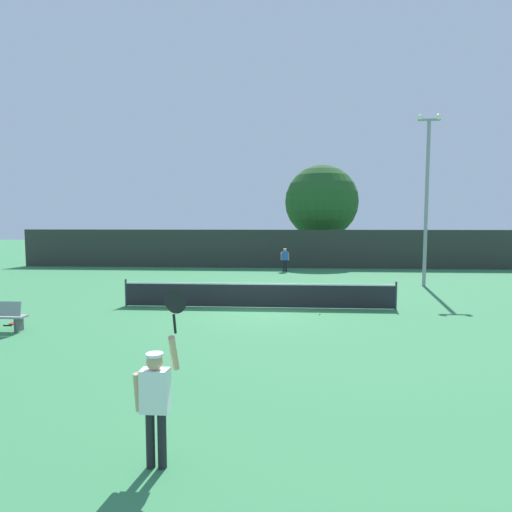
# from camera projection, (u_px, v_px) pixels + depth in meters

# --- Properties ---
(ground_plane) EXTENTS (120.00, 120.00, 0.00)m
(ground_plane) POSITION_uv_depth(u_px,v_px,m) (258.00, 308.00, 16.11)
(ground_plane) COLOR #387F4C
(tennis_net) EXTENTS (10.62, 0.08, 1.07)m
(tennis_net) POSITION_uv_depth(u_px,v_px,m) (258.00, 295.00, 16.07)
(tennis_net) COLOR #232328
(tennis_net) RESTS_ON ground
(perimeter_fence) EXTENTS (37.03, 0.12, 2.79)m
(perimeter_fence) POSITION_uv_depth(u_px,v_px,m) (270.00, 249.00, 30.10)
(perimeter_fence) COLOR #2D332D
(perimeter_fence) RESTS_ON ground
(player_serving) EXTENTS (0.67, 0.38, 2.42)m
(player_serving) POSITION_uv_depth(u_px,v_px,m) (156.00, 392.00, 5.53)
(player_serving) COLOR white
(player_serving) RESTS_ON ground
(player_receiving) EXTENTS (0.57, 0.23, 1.56)m
(player_receiving) POSITION_uv_depth(u_px,v_px,m) (285.00, 258.00, 27.85)
(player_receiving) COLOR blue
(player_receiving) RESTS_ON ground
(tennis_ball) EXTENTS (0.07, 0.07, 0.07)m
(tennis_ball) POSITION_uv_depth(u_px,v_px,m) (320.00, 314.00, 14.83)
(tennis_ball) COLOR #CCE033
(tennis_ball) RESTS_ON ground
(spare_racket) EXTENTS (0.28, 0.52, 0.04)m
(spare_racket) POSITION_uv_depth(u_px,v_px,m) (14.00, 323.00, 13.54)
(spare_racket) COLOR black
(spare_racket) RESTS_ON ground
(light_pole) EXTENTS (1.18, 0.28, 8.77)m
(light_pole) POSITION_uv_depth(u_px,v_px,m) (427.00, 190.00, 21.17)
(light_pole) COLOR gray
(light_pole) RESTS_ON ground
(large_tree) EXTENTS (5.94, 5.94, 7.96)m
(large_tree) POSITION_uv_depth(u_px,v_px,m) (322.00, 202.00, 33.69)
(large_tree) COLOR brown
(large_tree) RESTS_ON ground
(parked_car_near) EXTENTS (2.36, 4.39, 1.69)m
(parked_car_near) POSITION_uv_depth(u_px,v_px,m) (239.00, 249.00, 39.03)
(parked_car_near) COLOR #B7B7BC
(parked_car_near) RESTS_ON ground
(parked_car_mid) EXTENTS (2.23, 4.34, 1.69)m
(parked_car_mid) POSITION_uv_depth(u_px,v_px,m) (396.00, 253.00, 34.49)
(parked_car_mid) COLOR #B7B7BC
(parked_car_mid) RESTS_ON ground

